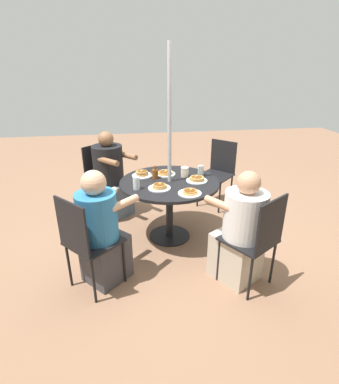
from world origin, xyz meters
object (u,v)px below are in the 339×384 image
(pancake_plate_c, at_px, (159,187))
(syrup_bottle, at_px, (155,174))
(diner_east, at_px, (111,179))
(pancake_plate_e, at_px, (165,173))
(pancake_plate_a, at_px, (190,192))
(patio_chair_south, at_px, (85,239))
(patio_chair_east, at_px, (102,174))
(coffee_cup, at_px, (185,172))
(patio_table, at_px, (170,189))
(patio_chair_west, at_px, (257,237))
(pancake_plate_b, at_px, (142,174))
(pancake_plate_d, at_px, (197,179))
(drinking_glass_b, at_px, (201,171))
(diner_south, at_px, (102,233))
(diner_west, at_px, (240,233))
(patio_chair_north, at_px, (219,169))
(drinking_glass_a, at_px, (136,183))

(pancake_plate_c, distance_m, syrup_bottle, 0.32)
(diner_east, distance_m, pancake_plate_e, 0.88)
(pancake_plate_a, bearing_deg, patio_chair_south, 22.43)
(diner_east, relative_size, patio_chair_south, 1.23)
(patio_chair_south, bearing_deg, pancake_plate_c, 86.69)
(patio_chair_east, relative_size, patio_chair_south, 1.00)
(patio_chair_south, bearing_deg, pancake_plate_e, 97.49)
(coffee_cup, bearing_deg, patio_chair_south, 41.28)
(patio_table, relative_size, patio_chair_west, 1.20)
(pancake_plate_b, distance_m, pancake_plate_c, 0.45)
(patio_chair_south, relative_size, coffee_cup, 8.23)
(patio_chair_east, xyz_separation_m, pancake_plate_d, (-1.13, 0.91, 0.20))
(patio_chair_east, height_order, pancake_plate_b, patio_chair_east)
(drinking_glass_b, bearing_deg, coffee_cup, 2.33)
(patio_chair_east, bearing_deg, drinking_glass_b, 105.34)
(pancake_plate_b, relative_size, syrup_bottle, 1.58)
(patio_chair_south, distance_m, pancake_plate_b, 1.19)
(patio_chair_south, xyz_separation_m, pancake_plate_e, (-0.85, -1.03, 0.20))
(diner_south, height_order, pancake_plate_a, diner_south)
(diner_south, height_order, pancake_plate_b, diner_south)
(coffee_cup, bearing_deg, pancake_plate_c, 44.14)
(patio_chair_east, bearing_deg, diner_west, 84.78)
(diner_south, bearing_deg, drinking_glass_b, 82.81)
(patio_chair_west, bearing_deg, pancake_plate_a, 95.99)
(pancake_plate_d, xyz_separation_m, pancake_plate_e, (0.32, -0.27, -0.00))
(diner_east, xyz_separation_m, patio_chair_west, (-1.33, 1.73, 0.02))
(patio_chair_north, height_order, pancake_plate_a, patio_chair_north)
(patio_chair_east, bearing_deg, patio_chair_north, 135.34)
(patio_table, bearing_deg, patio_chair_north, -135.59)
(pancake_plate_b, xyz_separation_m, pancake_plate_e, (-0.28, -0.01, -0.01))
(diner_east, distance_m, patio_chair_west, 2.19)
(coffee_cup, bearing_deg, patio_chair_north, -132.52)
(patio_chair_north, bearing_deg, diner_south, 89.43)
(pancake_plate_b, relative_size, coffee_cup, 2.11)
(pancake_plate_a, relative_size, drinking_glass_b, 2.00)
(drinking_glass_b, bearing_deg, diner_west, 98.44)
(patio_chair_west, bearing_deg, diner_west, 90.00)
(diner_west, bearing_deg, syrup_bottle, 93.35)
(patio_chair_south, height_order, syrup_bottle, patio_chair_south)
(patio_chair_south, height_order, drinking_glass_a, patio_chair_south)
(pancake_plate_a, relative_size, pancake_plate_b, 1.00)
(pancake_plate_c, bearing_deg, pancake_plate_e, -105.95)
(patio_chair_east, bearing_deg, diner_east, 90.00)
(patio_table, height_order, patio_chair_west, patio_chair_west)
(patio_chair_north, height_order, pancake_plate_c, patio_chair_north)
(pancake_plate_d, bearing_deg, drinking_glass_b, -116.64)
(pancake_plate_a, xyz_separation_m, drinking_glass_b, (-0.24, -0.52, 0.04))
(patio_chair_south, relative_size, pancake_plate_b, 3.91)
(pancake_plate_a, distance_m, drinking_glass_b, 0.58)
(pancake_plate_b, relative_size, pancake_plate_e, 1.00)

